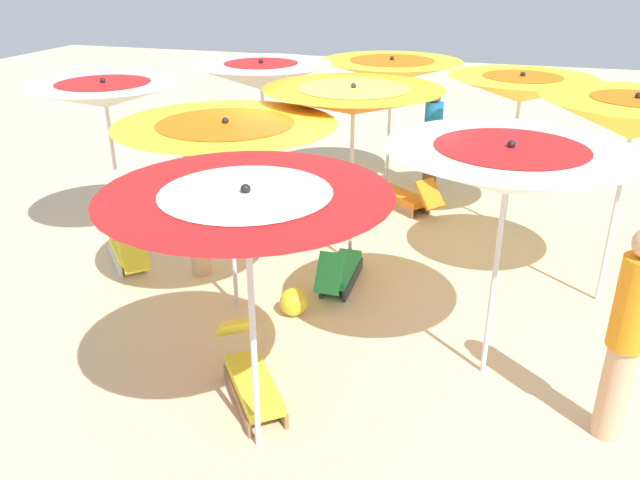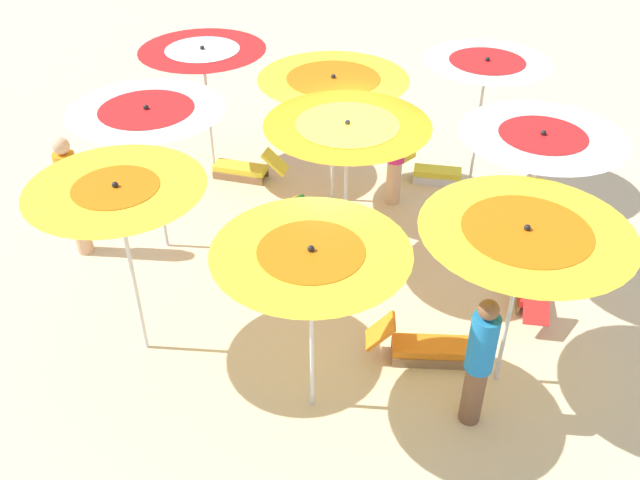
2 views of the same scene
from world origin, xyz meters
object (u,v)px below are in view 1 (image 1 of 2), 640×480
beach_umbrella_3 (521,89)px  beach_ball (294,302)px  beach_umbrella_0 (392,71)px  beach_umbrella_7 (508,170)px  lounger_3 (340,271)px  beach_umbrella_6 (634,119)px  beachgoer_2 (432,139)px  beach_umbrella_4 (353,101)px  lounger_1 (405,197)px  beach_umbrella_2 (105,95)px  lounger_2 (128,252)px  beachgoer_1 (628,332)px  beach_umbrella_5 (226,137)px  beach_umbrella_8 (247,220)px  beach_umbrella_1 (261,76)px  lounger_0 (293,184)px  beachgoer_0 (197,210)px  lounger_4 (250,376)px

beach_umbrella_3 → beach_ball: bearing=57.2°
beach_umbrella_0 → beach_umbrella_7: 5.19m
lounger_3 → beach_umbrella_6: bearing=-80.2°
lounger_3 → beachgoer_2: size_ratio=0.72×
beach_umbrella_4 → lounger_1: beach_umbrella_4 is taller
beach_umbrella_2 → beach_umbrella_3: (-5.00, -2.31, -0.07)m
lounger_2 → beachgoer_1: size_ratio=0.59×
beach_umbrella_2 → lounger_2: (-0.41, 0.54, -1.89)m
beach_umbrella_6 → beach_ball: (3.30, 1.36, -1.99)m
lounger_1 → beach_umbrella_3: bearing=-148.4°
beach_umbrella_5 → beachgoer_2: size_ratio=1.32×
beachgoer_1 → lounger_3: bearing=-174.3°
beach_umbrella_8 → beach_umbrella_5: bearing=-61.7°
beach_umbrella_1 → lounger_0: bearing=-121.0°
beach_umbrella_0 → lounger_2: bearing=55.9°
beachgoer_0 → beachgoer_1: size_ratio=0.88×
beach_umbrella_2 → beach_umbrella_4: (-3.10, -0.47, 0.02)m
beach_umbrella_3 → beach_umbrella_6: 2.29m
beach_umbrella_1 → beachgoer_1: bearing=138.3°
beach_umbrella_6 → lounger_0: (4.57, -2.27, -1.94)m
lounger_3 → beachgoer_2: 3.88m
beach_umbrella_2 → beachgoer_0: (-1.38, 0.42, -1.23)m
beach_umbrella_3 → beach_umbrella_7: size_ratio=0.98×
beach_umbrella_4 → lounger_3: (-0.06, 0.72, -1.91)m
beachgoer_2 → beach_umbrella_6: bearing=44.8°
beach_umbrella_6 → beachgoer_1: (0.14, 2.43, -1.15)m
beach_umbrella_8 → lounger_0: size_ratio=1.91×
beach_umbrella_1 → beach_umbrella_2: size_ratio=0.99×
beach_umbrella_7 → beach_ball: beach_umbrella_7 is taller
lounger_4 → lounger_0: bearing=157.1°
beach_umbrella_1 → beach_umbrella_5: size_ratio=1.01×
beach_umbrella_5 → beach_umbrella_6: beach_umbrella_6 is taller
beach_umbrella_0 → beach_umbrella_4: size_ratio=0.96×
lounger_2 → beachgoer_1: 5.85m
beachgoer_0 → beach_umbrella_3: bearing=-33.5°
beach_umbrella_1 → beach_umbrella_3: size_ratio=1.02×
beach_ball → beach_umbrella_8: bearing=101.1°
beach_umbrella_8 → beachgoer_0: beach_umbrella_8 is taller
beach_umbrella_1 → beach_umbrella_5: bearing=105.5°
beach_umbrella_5 → beach_ball: bearing=-178.0°
beach_umbrella_4 → lounger_1: bearing=-100.3°
beach_umbrella_0 → beach_umbrella_3: size_ratio=0.99×
beach_umbrella_2 → beach_umbrella_7: (-4.94, 1.51, -0.05)m
beach_umbrella_1 → beach_ball: bearing=116.5°
lounger_2 → beach_ball: 2.48m
beach_umbrella_1 → lounger_2: (0.86, 2.63, -1.84)m
lounger_3 → beachgoer_0: (1.78, 0.17, 0.66)m
beach_umbrella_8 → beach_ball: bearing=-78.9°
beach_umbrella_7 → beachgoer_0: 3.91m
beach_umbrella_5 → lounger_4: bearing=118.5°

